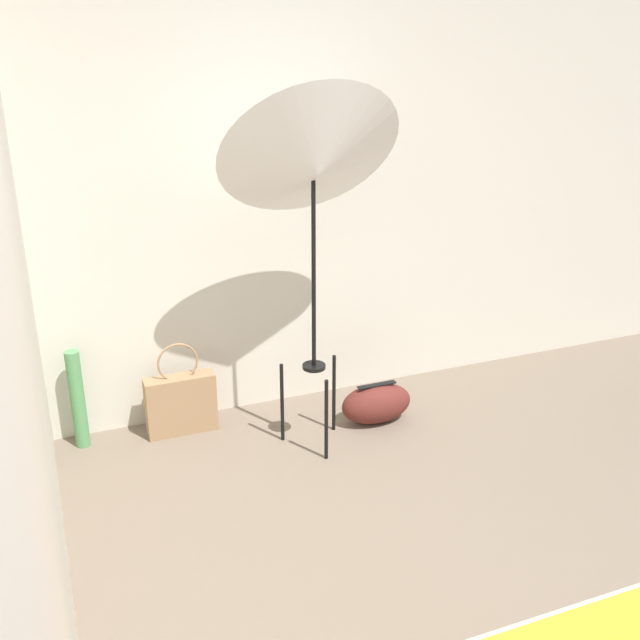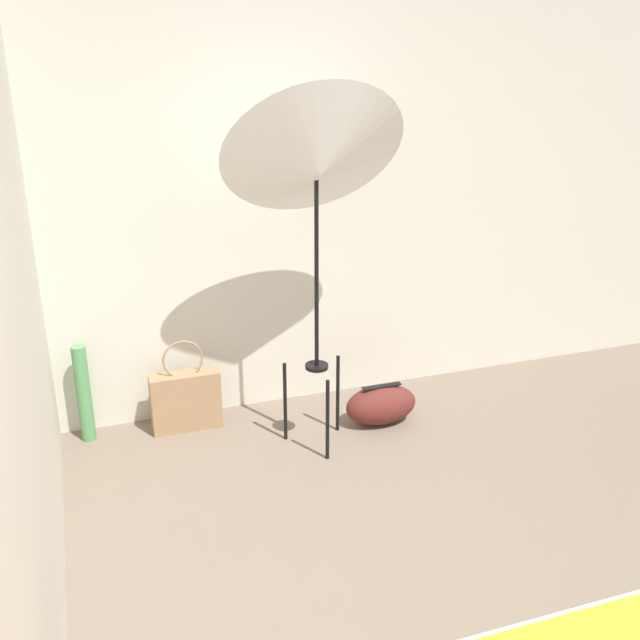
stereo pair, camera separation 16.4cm
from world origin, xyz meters
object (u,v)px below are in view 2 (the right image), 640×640
tote_bag (186,399)px  paper_roll (84,394)px  duffel_bag (381,405)px  photo_umbrella (316,165)px

tote_bag → paper_roll: 0.55m
tote_bag → duffel_bag: bearing=-15.6°
photo_umbrella → tote_bag: (-0.65, 0.38, -1.34)m
photo_umbrella → paper_roll: (-1.19, 0.43, -1.24)m
duffel_bag → paper_roll: size_ratio=0.75×
tote_bag → paper_roll: bearing=174.7°
tote_bag → paper_roll: (-0.54, 0.05, 0.10)m
paper_roll → photo_umbrella: bearing=-20.1°
photo_umbrella → paper_roll: photo_umbrella is taller
photo_umbrella → tote_bag: photo_umbrella is taller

